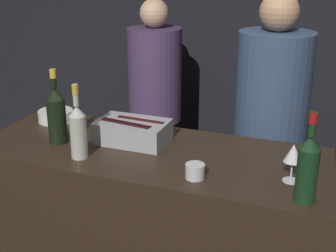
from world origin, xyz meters
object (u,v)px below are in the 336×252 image
at_px(candle_votive, 195,171).
at_px(red_wine_bottle_burgundy, 308,166).
at_px(ice_bin_with_bottles, 133,131).
at_px(person_in_hoodie, 155,99).
at_px(rose_wine_bottle, 78,130).
at_px(person_blond_tee, 269,134).
at_px(bowl_white, 56,115).
at_px(champagne_bottle, 56,114).
at_px(wine_glass, 293,154).

bearing_deg(candle_votive, red_wine_bottle_burgundy, -4.09).
distance_m(ice_bin_with_bottles, person_in_hoodie, 1.32).
bearing_deg(ice_bin_with_bottles, rose_wine_bottle, -120.31).
bearing_deg(person_blond_tee, bowl_white, -75.70).
bearing_deg(candle_votive, person_blond_tee, 79.37).
bearing_deg(person_in_hoodie, rose_wine_bottle, -74.29).
height_order(candle_votive, person_blond_tee, person_blond_tee).
height_order(ice_bin_with_bottles, rose_wine_bottle, rose_wine_bottle).
distance_m(champagne_bottle, person_in_hoodie, 1.40).
xyz_separation_m(bowl_white, person_blond_tee, (1.09, 0.50, -0.14)).
relative_size(wine_glass, person_in_hoodie, 0.10).
height_order(candle_votive, red_wine_bottle_burgundy, red_wine_bottle_burgundy).
bearing_deg(bowl_white, champagne_bottle, -54.14).
height_order(bowl_white, champagne_bottle, champagne_bottle).
bearing_deg(champagne_bottle, ice_bin_with_bottles, 20.90).
relative_size(bowl_white, candle_votive, 2.35).
distance_m(rose_wine_bottle, red_wine_bottle_burgundy, 0.99).
bearing_deg(bowl_white, person_blond_tee, 24.53).
bearing_deg(wine_glass, bowl_white, 167.92).
distance_m(ice_bin_with_bottles, champagne_bottle, 0.37).
xyz_separation_m(ice_bin_with_bottles, wine_glass, (0.78, -0.15, 0.06)).
bearing_deg(wine_glass, candle_votive, -163.39).
height_order(rose_wine_bottle, red_wine_bottle_burgundy, red_wine_bottle_burgundy).
xyz_separation_m(champagne_bottle, red_wine_bottle_burgundy, (1.18, -0.16, -0.00)).
bearing_deg(red_wine_bottle_burgundy, ice_bin_with_bottles, 160.72).
distance_m(candle_votive, red_wine_bottle_burgundy, 0.45).
distance_m(bowl_white, person_blond_tee, 1.21).
xyz_separation_m(candle_votive, red_wine_bottle_burgundy, (0.44, -0.03, 0.11)).
distance_m(bowl_white, champagne_bottle, 0.34).
relative_size(person_in_hoodie, person_blond_tee, 0.93).
distance_m(ice_bin_with_bottles, person_blond_tee, 0.86).
bearing_deg(wine_glass, red_wine_bottle_burgundy, -64.88).
bearing_deg(person_in_hoodie, bowl_white, -90.43).
bearing_deg(rose_wine_bottle, ice_bin_with_bottles, 59.69).
distance_m(bowl_white, rose_wine_bottle, 0.54).
relative_size(ice_bin_with_bottles, wine_glass, 2.12).
relative_size(ice_bin_with_bottles, red_wine_bottle_burgundy, 0.98).
height_order(ice_bin_with_bottles, candle_votive, ice_bin_with_bottles).
xyz_separation_m(bowl_white, candle_votive, (0.93, -0.39, -0.00)).
relative_size(candle_votive, person_blond_tee, 0.05).
bearing_deg(candle_votive, champagne_bottle, 169.82).
height_order(bowl_white, person_in_hoodie, person_in_hoodie).
bearing_deg(champagne_bottle, wine_glass, -1.15).
xyz_separation_m(wine_glass, rose_wine_bottle, (-0.92, -0.10, 0.02)).
distance_m(ice_bin_with_bottles, red_wine_bottle_burgundy, 0.90).
distance_m(red_wine_bottle_burgundy, person_in_hoodie, 1.99).
distance_m(candle_votive, person_blond_tee, 0.92).
distance_m(ice_bin_with_bottles, candle_votive, 0.48).
distance_m(ice_bin_with_bottles, rose_wine_bottle, 0.30).
xyz_separation_m(bowl_white, rose_wine_bottle, (0.38, -0.38, 0.10)).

